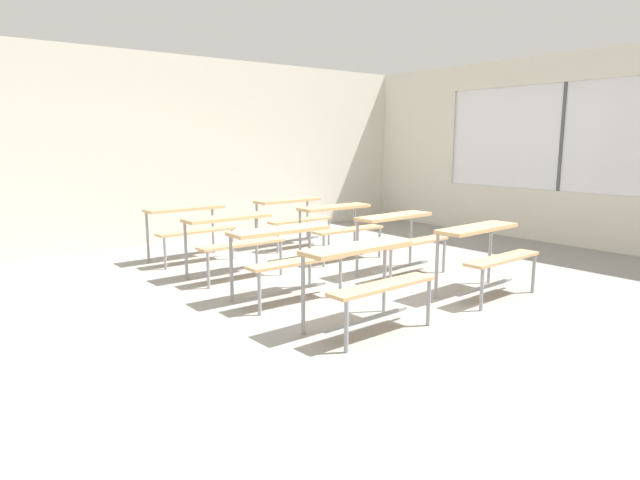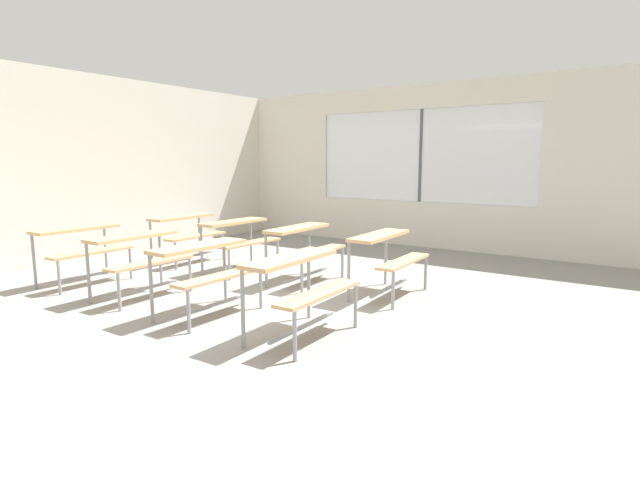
{
  "view_description": "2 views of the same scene",
  "coord_description": "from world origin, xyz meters",
  "px_view_note": "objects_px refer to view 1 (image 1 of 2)",
  "views": [
    {
      "loc": [
        -3.44,
        -4.03,
        1.65
      ],
      "look_at": [
        0.59,
        1.11,
        0.46
      ],
      "focal_mm": 30.57,
      "sensor_mm": 36.0,
      "label": 1
    },
    {
      "loc": [
        -3.8,
        -3.3,
        1.6
      ],
      "look_at": [
        1.46,
        0.33,
        0.59
      ],
      "focal_mm": 28.0,
      "sensor_mm": 36.0,
      "label": 2
    }
  ],
  "objects_px": {
    "desk_bench_r0c0": "(366,267)",
    "desk_bench_r1c1": "(400,230)",
    "desk_bench_r2c1": "(339,219)",
    "desk_bench_r3c0": "(189,220)",
    "desk_bench_r3c1": "(292,211)",
    "desk_bench_r0c1": "(486,244)",
    "desk_bench_r2c0": "(232,232)",
    "desk_bench_r1c0": "(285,247)"
  },
  "relations": [
    {
      "from": "desk_bench_r0c1",
      "to": "desk_bench_r3c0",
      "type": "distance_m",
      "value": 3.98
    },
    {
      "from": "desk_bench_r0c1",
      "to": "desk_bench_r3c1",
      "type": "xyz_separation_m",
      "value": [
        -0.02,
        3.55,
        0.0
      ]
    },
    {
      "from": "desk_bench_r3c1",
      "to": "desk_bench_r3c0",
      "type": "bearing_deg",
      "value": 177.51
    },
    {
      "from": "desk_bench_r0c1",
      "to": "desk_bench_r3c0",
      "type": "height_order",
      "value": "same"
    },
    {
      "from": "desk_bench_r1c0",
      "to": "desk_bench_r0c1",
      "type": "bearing_deg",
      "value": -33.47
    },
    {
      "from": "desk_bench_r2c0",
      "to": "desk_bench_r3c0",
      "type": "xyz_separation_m",
      "value": [
        -0.02,
        1.19,
        0.0
      ]
    },
    {
      "from": "desk_bench_r0c0",
      "to": "desk_bench_r0c1",
      "type": "height_order",
      "value": "same"
    },
    {
      "from": "desk_bench_r3c0",
      "to": "desk_bench_r3c1",
      "type": "distance_m",
      "value": 1.73
    },
    {
      "from": "desk_bench_r0c1",
      "to": "desk_bench_r2c0",
      "type": "relative_size",
      "value": 1.01
    },
    {
      "from": "desk_bench_r0c0",
      "to": "desk_bench_r1c1",
      "type": "bearing_deg",
      "value": 33.95
    },
    {
      "from": "desk_bench_r0c1",
      "to": "desk_bench_r2c1",
      "type": "height_order",
      "value": "same"
    },
    {
      "from": "desk_bench_r1c0",
      "to": "desk_bench_r3c0",
      "type": "height_order",
      "value": "same"
    },
    {
      "from": "desk_bench_r0c0",
      "to": "desk_bench_r2c1",
      "type": "bearing_deg",
      "value": 52.9
    },
    {
      "from": "desk_bench_r2c1",
      "to": "desk_bench_r3c1",
      "type": "relative_size",
      "value": 1.0
    },
    {
      "from": "desk_bench_r1c1",
      "to": "desk_bench_r2c0",
      "type": "relative_size",
      "value": 1.01
    },
    {
      "from": "desk_bench_r1c1",
      "to": "desk_bench_r3c0",
      "type": "relative_size",
      "value": 1.01
    },
    {
      "from": "desk_bench_r2c0",
      "to": "desk_bench_r3c1",
      "type": "bearing_deg",
      "value": 33.0
    },
    {
      "from": "desk_bench_r2c0",
      "to": "desk_bench_r3c1",
      "type": "height_order",
      "value": "same"
    },
    {
      "from": "desk_bench_r3c0",
      "to": "desk_bench_r3c1",
      "type": "height_order",
      "value": "same"
    },
    {
      "from": "desk_bench_r1c1",
      "to": "desk_bench_r2c1",
      "type": "distance_m",
      "value": 1.19
    },
    {
      "from": "desk_bench_r0c0",
      "to": "desk_bench_r2c0",
      "type": "xyz_separation_m",
      "value": [
        0.01,
        2.39,
        0.0
      ]
    },
    {
      "from": "desk_bench_r2c0",
      "to": "desk_bench_r2c1",
      "type": "distance_m",
      "value": 1.71
    },
    {
      "from": "desk_bench_r1c1",
      "to": "desk_bench_r2c0",
      "type": "height_order",
      "value": "same"
    },
    {
      "from": "desk_bench_r1c1",
      "to": "desk_bench_r3c0",
      "type": "height_order",
      "value": "same"
    },
    {
      "from": "desk_bench_r1c1",
      "to": "desk_bench_r3c0",
      "type": "distance_m",
      "value": 2.92
    },
    {
      "from": "desk_bench_r3c1",
      "to": "desk_bench_r0c1",
      "type": "bearing_deg",
      "value": -91.35
    },
    {
      "from": "desk_bench_r2c0",
      "to": "desk_bench_r2c1",
      "type": "height_order",
      "value": "same"
    },
    {
      "from": "desk_bench_r0c0",
      "to": "desk_bench_r0c1",
      "type": "xyz_separation_m",
      "value": [
        1.74,
        0.0,
        0.0
      ]
    },
    {
      "from": "desk_bench_r1c0",
      "to": "desk_bench_r2c1",
      "type": "height_order",
      "value": "same"
    },
    {
      "from": "desk_bench_r2c1",
      "to": "desk_bench_r3c1",
      "type": "bearing_deg",
      "value": 91.25
    },
    {
      "from": "desk_bench_r2c0",
      "to": "desk_bench_r2c1",
      "type": "relative_size",
      "value": 1.0
    },
    {
      "from": "desk_bench_r0c0",
      "to": "desk_bench_r2c1",
      "type": "distance_m",
      "value": 2.96
    },
    {
      "from": "desk_bench_r0c1",
      "to": "desk_bench_r3c1",
      "type": "relative_size",
      "value": 1.01
    },
    {
      "from": "desk_bench_r0c1",
      "to": "desk_bench_r3c1",
      "type": "bearing_deg",
      "value": 87.72
    },
    {
      "from": "desk_bench_r0c1",
      "to": "desk_bench_r1c1",
      "type": "distance_m",
      "value": 1.22
    },
    {
      "from": "desk_bench_r0c0",
      "to": "desk_bench_r1c0",
      "type": "bearing_deg",
      "value": 89.74
    },
    {
      "from": "desk_bench_r0c0",
      "to": "desk_bench_r1c0",
      "type": "xyz_separation_m",
      "value": [
        -0.03,
        1.2,
        0.0
      ]
    },
    {
      "from": "desk_bench_r1c1",
      "to": "desk_bench_r1c0",
      "type": "bearing_deg",
      "value": 178.1
    },
    {
      "from": "desk_bench_r1c1",
      "to": "desk_bench_r0c0",
      "type": "bearing_deg",
      "value": -147.01
    },
    {
      "from": "desk_bench_r0c0",
      "to": "desk_bench_r3c1",
      "type": "height_order",
      "value": "same"
    },
    {
      "from": "desk_bench_r1c0",
      "to": "desk_bench_r2c1",
      "type": "xyz_separation_m",
      "value": [
        1.75,
        1.2,
        0.0
      ]
    },
    {
      "from": "desk_bench_r1c0",
      "to": "desk_bench_r2c1",
      "type": "bearing_deg",
      "value": 35.22
    }
  ]
}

